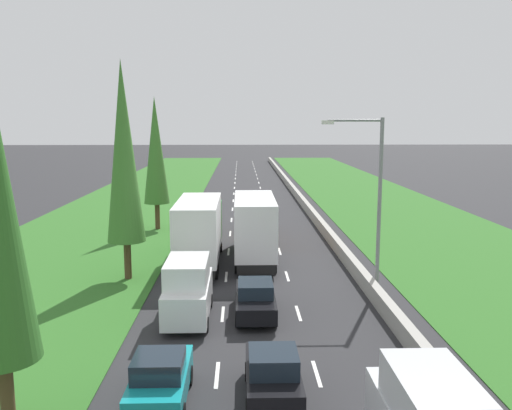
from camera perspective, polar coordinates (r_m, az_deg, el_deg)
ground_plane at (r=63.16m, az=-0.82°, el=0.86°), size 300.00×300.00×0.00m
grass_verge_left at (r=64.23m, az=-12.18°, el=0.81°), size 14.00×140.00×0.04m
grass_verge_right at (r=64.96m, az=11.94°, el=0.91°), size 14.00×140.00×0.04m
median_barrier at (r=63.44m, az=4.33°, el=1.26°), size 0.44×120.00×0.85m
lane_markings at (r=63.16m, az=-0.82°, el=0.86°), size 3.64×116.00×0.01m
black_hatchback_centre_lane at (r=17.73m, az=1.80°, el=-17.68°), size 1.74×3.90×1.72m
teal_hatchback_left_lane at (r=17.71m, az=-10.20°, el=-17.85°), size 1.74×3.90×1.72m
black_sedan_centre_lane at (r=24.65m, az=-0.07°, el=-9.96°), size 1.82×4.50×1.64m
white_van_left_lane at (r=24.18m, az=-7.28°, el=-8.94°), size 1.96×4.90×2.82m
white_box_truck_centre_lane at (r=33.94m, az=-0.18°, el=-2.33°), size 2.46×9.40×4.18m
white_box_truck_left_lane at (r=32.93m, az=-6.04°, el=-2.73°), size 2.46×9.40×4.18m
orange_sedan_centre_lane at (r=42.45m, az=-0.15°, el=-1.95°), size 1.82×4.50×1.64m
poplar_tree_second at (r=30.01m, az=-13.97°, el=5.45°), size 2.10×2.10×12.13m
poplar_tree_third at (r=44.07m, az=-10.69°, el=5.71°), size 2.07×2.07×10.84m
street_light_mast at (r=28.32m, az=12.43°, el=1.48°), size 3.20×0.28×9.00m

